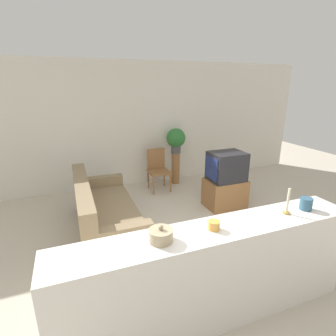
{
  "coord_description": "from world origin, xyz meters",
  "views": [
    {
      "loc": [
        -1.13,
        -2.23,
        2.22
      ],
      "look_at": [
        0.4,
        1.75,
        0.85
      ],
      "focal_mm": 28.0,
      "sensor_mm": 36.0,
      "label": 1
    }
  ],
  "objects": [
    {
      "name": "television",
      "position": [
        1.5,
        1.63,
        0.79
      ],
      "size": [
        0.64,
        0.49,
        0.52
      ],
      "color": "#232328",
      "rests_on": "tv_stand"
    },
    {
      "name": "foreground_counter",
      "position": [
        0.0,
        -0.47,
        0.49
      ],
      "size": [
        2.91,
        0.44,
        0.99
      ],
      "color": "white",
      "rests_on": "ground_plane"
    },
    {
      "name": "wooden_chair",
      "position": [
        0.61,
        2.9,
        0.49
      ],
      "size": [
        0.44,
        0.44,
        0.89
      ],
      "color": "olive",
      "rests_on": "ground_plane"
    },
    {
      "name": "couch",
      "position": [
        -0.75,
        1.46,
        0.3
      ],
      "size": [
        0.85,
        2.03,
        0.88
      ],
      "color": "#847051",
      "rests_on": "ground_plane"
    },
    {
      "name": "candlestick",
      "position": [
        0.81,
        -0.47,
        1.08
      ],
      "size": [
        0.07,
        0.07,
        0.27
      ],
      "color": "#B7933D",
      "rests_on": "foreground_counter"
    },
    {
      "name": "plant_stand",
      "position": [
        1.11,
        3.1,
        0.36
      ],
      "size": [
        0.18,
        0.18,
        0.72
      ],
      "color": "olive",
      "rests_on": "ground_plane"
    },
    {
      "name": "decorative_bowl",
      "position": [
        -0.51,
        -0.47,
        1.04
      ],
      "size": [
        0.2,
        0.2,
        0.15
      ],
      "color": "tan",
      "rests_on": "foreground_counter"
    },
    {
      "name": "coffee_tin",
      "position": [
        1.06,
        -0.47,
        1.05
      ],
      "size": [
        0.12,
        0.12,
        0.13
      ],
      "color": "#335B75",
      "rests_on": "foreground_counter"
    },
    {
      "name": "tv_stand",
      "position": [
        1.51,
        1.63,
        0.26
      ],
      "size": [
        0.72,
        0.52,
        0.53
      ],
      "color": "olive",
      "rests_on": "ground_plane"
    },
    {
      "name": "potted_plant",
      "position": [
        1.11,
        3.1,
        1.05
      ],
      "size": [
        0.43,
        0.43,
        0.56
      ],
      "color": "#4C4C51",
      "rests_on": "plant_stand"
    },
    {
      "name": "ground_plane",
      "position": [
        0.0,
        0.0,
        0.0
      ],
      "size": [
        14.0,
        14.0,
        0.0
      ],
      "primitive_type": "plane",
      "color": "beige"
    },
    {
      "name": "wall_back",
      "position": [
        0.0,
        3.43,
        1.35
      ],
      "size": [
        9.0,
        0.06,
        2.7
      ],
      "color": "silver",
      "rests_on": "ground_plane"
    },
    {
      "name": "candle_jar",
      "position": [
        -0.02,
        -0.47,
        1.03
      ],
      "size": [
        0.11,
        0.11,
        0.08
      ],
      "color": "gold",
      "rests_on": "foreground_counter"
    }
  ]
}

